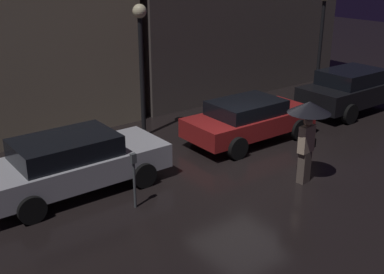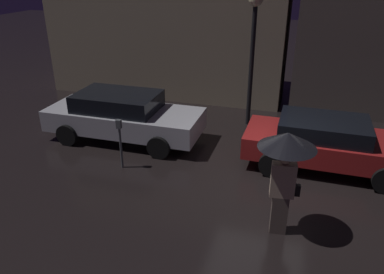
{
  "view_description": "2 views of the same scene",
  "coord_description": "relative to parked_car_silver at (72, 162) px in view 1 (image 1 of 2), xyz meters",
  "views": [
    {
      "loc": [
        -8.33,
        -8.54,
        5.33
      ],
      "look_at": [
        -1.7,
        0.15,
        1.19
      ],
      "focal_mm": 45.0,
      "sensor_mm": 36.0,
      "label": 1
    },
    {
      "loc": [
        0.58,
        -7.65,
        4.72
      ],
      "look_at": [
        -1.66,
        -0.16,
        1.11
      ],
      "focal_mm": 35.0,
      "sensor_mm": 36.0,
      "label": 2
    }
  ],
  "objects": [
    {
      "name": "parked_car_silver",
      "position": [
        0.0,
        0.0,
        0.0
      ],
      "size": [
        4.5,
        1.94,
        1.39
      ],
      "rotation": [
        0.0,
        0.0,
        -0.0
      ],
      "color": "#B7B7BF",
      "rests_on": "ground"
    },
    {
      "name": "ground_plane",
      "position": [
        4.25,
        -1.48,
        -0.74
      ],
      "size": [
        60.0,
        60.0,
        0.0
      ],
      "primitive_type": "plane",
      "color": "black"
    },
    {
      "name": "building_facade_right",
      "position": [
        9.39,
        5.02,
        2.74
      ],
      "size": [
        9.71,
        3.0,
        6.96
      ],
      "color": "#564C47",
      "rests_on": "ground"
    },
    {
      "name": "parking_meter",
      "position": [
        0.73,
        -1.62,
        0.07
      ],
      "size": [
        0.12,
        0.1,
        1.31
      ],
      "color": "#4C5154",
      "rests_on": "ground"
    },
    {
      "name": "parked_car_black",
      "position": [
        10.74,
        -0.15,
        0.07
      ],
      "size": [
        4.3,
        1.98,
        1.53
      ],
      "rotation": [
        0.0,
        0.0,
        -0.0
      ],
      "color": "black",
      "rests_on": "ground"
    },
    {
      "name": "pedestrian_with_umbrella",
      "position": [
        4.75,
        -3.05,
        0.91
      ],
      "size": [
        1.03,
        1.03,
        2.1
      ],
      "rotation": [
        0.0,
        0.0,
        0.12
      ],
      "color": "#66564C",
      "rests_on": "ground"
    },
    {
      "name": "street_lamp_far",
      "position": [
        11.83,
        2.28,
        2.42
      ],
      "size": [
        0.5,
        0.5,
        4.15
      ],
      "color": "black",
      "rests_on": "ground"
    },
    {
      "name": "street_lamp_near",
      "position": [
        3.34,
        2.18,
        2.08
      ],
      "size": [
        0.41,
        0.41,
        4.03
      ],
      "color": "black",
      "rests_on": "ground"
    },
    {
      "name": "parked_car_red",
      "position": [
        5.65,
        -0.12,
        -0.04
      ],
      "size": [
        4.12,
        1.91,
        1.3
      ],
      "rotation": [
        0.0,
        0.0,
        -0.02
      ],
      "color": "maroon",
      "rests_on": "ground"
    }
  ]
}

